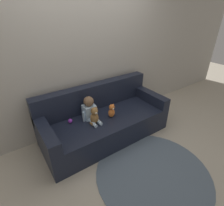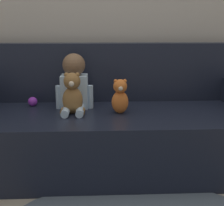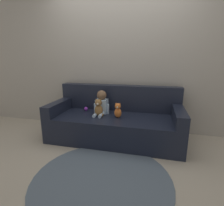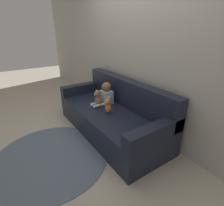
{
  "view_description": "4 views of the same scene",
  "coord_description": "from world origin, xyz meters",
  "px_view_note": "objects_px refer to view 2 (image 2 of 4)",
  "views": [
    {
      "loc": [
        -1.28,
        -2.03,
        1.98
      ],
      "look_at": [
        0.11,
        -0.02,
        0.62
      ],
      "focal_mm": 28.0,
      "sensor_mm": 36.0,
      "label": 1
    },
    {
      "loc": [
        -0.08,
        -2.07,
        0.96
      ],
      "look_at": [
        0.02,
        -0.01,
        0.46
      ],
      "focal_mm": 50.0,
      "sensor_mm": 36.0,
      "label": 2
    },
    {
      "loc": [
        0.6,
        -2.6,
        1.29
      ],
      "look_at": [
        -0.03,
        -0.04,
        0.62
      ],
      "focal_mm": 28.0,
      "sensor_mm": 36.0,
      "label": 3
    },
    {
      "loc": [
        2.12,
        -1.38,
        1.62
      ],
      "look_at": [
        0.08,
        -0.01,
        0.55
      ],
      "focal_mm": 28.0,
      "sensor_mm": 36.0,
      "label": 4
    }
  ],
  "objects_px": {
    "plush_toy_side": "(120,96)",
    "couch": "(109,123)",
    "person_baby": "(74,85)",
    "toy_ball": "(33,102)",
    "teddy_bear_brown": "(72,95)"
  },
  "relations": [
    {
      "from": "couch",
      "to": "plush_toy_side",
      "type": "height_order",
      "value": "couch"
    },
    {
      "from": "person_baby",
      "to": "teddy_bear_brown",
      "type": "height_order",
      "value": "person_baby"
    },
    {
      "from": "person_baby",
      "to": "toy_ball",
      "type": "bearing_deg",
      "value": 167.28
    },
    {
      "from": "teddy_bear_brown",
      "to": "toy_ball",
      "type": "height_order",
      "value": "teddy_bear_brown"
    },
    {
      "from": "plush_toy_side",
      "to": "couch",
      "type": "bearing_deg",
      "value": 116.91
    },
    {
      "from": "teddy_bear_brown",
      "to": "toy_ball",
      "type": "bearing_deg",
      "value": 144.25
    },
    {
      "from": "toy_ball",
      "to": "person_baby",
      "type": "bearing_deg",
      "value": -12.72
    },
    {
      "from": "couch",
      "to": "toy_ball",
      "type": "distance_m",
      "value": 0.58
    },
    {
      "from": "teddy_bear_brown",
      "to": "person_baby",
      "type": "bearing_deg",
      "value": 89.11
    },
    {
      "from": "toy_ball",
      "to": "couch",
      "type": "bearing_deg",
      "value": -9.15
    },
    {
      "from": "couch",
      "to": "teddy_bear_brown",
      "type": "xyz_separation_m",
      "value": [
        -0.24,
        -0.13,
        0.24
      ]
    },
    {
      "from": "person_baby",
      "to": "teddy_bear_brown",
      "type": "xyz_separation_m",
      "value": [
        -0.0,
        -0.15,
        -0.04
      ]
    },
    {
      "from": "plush_toy_side",
      "to": "toy_ball",
      "type": "relative_size",
      "value": 3.44
    },
    {
      "from": "plush_toy_side",
      "to": "person_baby",
      "type": "bearing_deg",
      "value": 153.55
    },
    {
      "from": "person_baby",
      "to": "teddy_bear_brown",
      "type": "relative_size",
      "value": 1.39
    }
  ]
}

